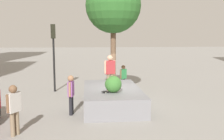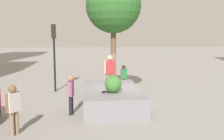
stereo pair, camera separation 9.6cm
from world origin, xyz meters
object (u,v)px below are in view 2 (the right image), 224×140
(plaza_tree, at_px, (113,6))
(skateboard, at_px, (110,91))
(skateboarder, at_px, (110,70))
(bystander_watching, at_px, (124,76))
(traffic_light_corner, at_px, (54,46))
(pedestrian_crossing, at_px, (71,92))
(planter_ledge, at_px, (112,97))
(passerby_with_bag, at_px, (13,106))

(plaza_tree, relative_size, skateboard, 6.73)
(skateboarder, xyz_separation_m, bystander_watching, (4.30, -1.22, -0.97))
(traffic_light_corner, bearing_deg, pedestrian_crossing, -164.91)
(planter_ledge, height_order, passerby_with_bag, passerby_with_bag)
(planter_ledge, distance_m, passerby_with_bag, 5.09)
(skateboarder, bearing_deg, passerby_with_bag, 125.41)
(skateboarder, relative_size, bystander_watching, 1.01)
(skateboard, relative_size, pedestrian_crossing, 0.47)
(traffic_light_corner, height_order, passerby_with_bag, traffic_light_corner)
(pedestrian_crossing, bearing_deg, bystander_watching, -32.67)
(skateboarder, xyz_separation_m, passerby_with_bag, (-2.53, 3.55, -0.87))
(skateboarder, bearing_deg, skateboard, 180.00)
(skateboard, distance_m, bystander_watching, 4.47)
(pedestrian_crossing, bearing_deg, planter_ledge, -57.99)
(traffic_light_corner, height_order, bystander_watching, traffic_light_corner)
(skateboard, bearing_deg, planter_ledge, -11.31)
(pedestrian_crossing, bearing_deg, traffic_light_corner, 15.09)
(bystander_watching, height_order, pedestrian_crossing, pedestrian_crossing)
(planter_ledge, relative_size, passerby_with_bag, 2.66)
(plaza_tree, bearing_deg, traffic_light_corner, 53.87)
(skateboard, bearing_deg, pedestrian_crossing, 100.24)
(traffic_light_corner, distance_m, passerby_with_bag, 7.26)
(skateboard, height_order, skateboarder, skateboarder)
(planter_ledge, xyz_separation_m, pedestrian_crossing, (-1.20, 1.92, 0.56))
(skateboarder, distance_m, traffic_light_corner, 5.50)
(plaza_tree, relative_size, pedestrian_crossing, 3.15)
(passerby_with_bag, distance_m, bystander_watching, 8.34)
(passerby_with_bag, distance_m, pedestrian_crossing, 2.86)
(passerby_with_bag, bearing_deg, pedestrian_crossing, -39.37)
(skateboarder, height_order, traffic_light_corner, traffic_light_corner)
(skateboard, distance_m, skateboarder, 0.95)
(passerby_with_bag, bearing_deg, skateboard, -54.59)
(passerby_with_bag, height_order, pedestrian_crossing, passerby_with_bag)
(planter_ledge, xyz_separation_m, passerby_with_bag, (-3.41, 3.73, 0.59))
(plaza_tree, height_order, bystander_watching, plaza_tree)
(skateboard, bearing_deg, traffic_light_corner, 34.05)
(skateboard, distance_m, passerby_with_bag, 4.36)
(traffic_light_corner, relative_size, passerby_with_bag, 2.30)
(planter_ledge, relative_size, skateboarder, 2.92)
(plaza_tree, height_order, skateboard, plaza_tree)
(bystander_watching, bearing_deg, skateboard, 164.13)
(plaza_tree, distance_m, skateboarder, 3.67)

